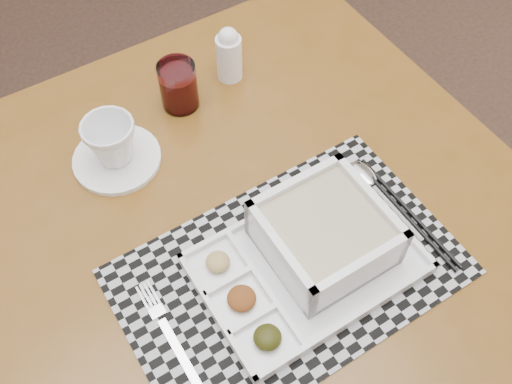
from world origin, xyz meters
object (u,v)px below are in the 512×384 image
Objects in this scene: dining_table at (248,234)px; juice_glass at (179,87)px; cup at (111,142)px; serving_tray at (317,245)px; creamer_bottle at (229,54)px.

dining_table is 0.29m from juice_glass.
cup is 0.17m from juice_glass.
cup is at bearing 124.00° from dining_table.
serving_tray reaches higher than juice_glass.
creamer_bottle is at bearing 8.24° from juice_glass.
cup reaches higher than dining_table.
serving_tray is 3.67× the size of cup.
creamer_bottle is (0.27, 0.08, 0.00)m from cup.
cup and juice_glass have the same top height.
serving_tray is 3.55× the size of juice_glass.
serving_tray reaches higher than dining_table.
creamer_bottle is (0.11, 0.02, 0.01)m from juice_glass.
juice_glass is at bearing 86.80° from dining_table.
juice_glass is (-0.03, 0.39, 0.00)m from serving_tray.
juice_glass is 0.81× the size of creamer_bottle.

